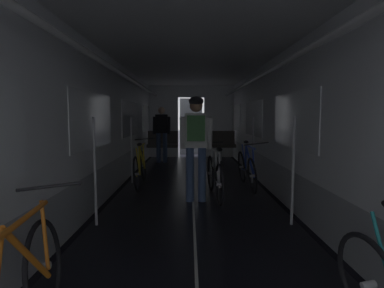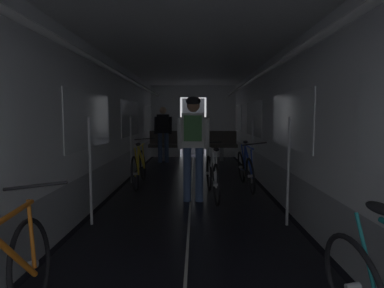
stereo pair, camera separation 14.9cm
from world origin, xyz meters
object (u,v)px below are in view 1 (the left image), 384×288
at_px(bicycle_yellow, 140,167).
at_px(person_cyclist_aisle, 196,137).
at_px(bench_seat_far_right, 220,143).
at_px(bicycle_white_in_aisle, 215,176).
at_px(person_standing_near_bench, 162,131).
at_px(bench_seat_far_left, 163,143).
at_px(bicycle_blue, 247,168).

bearing_deg(bicycle_yellow, person_cyclist_aisle, -47.52).
height_order(bench_seat_far_right, bicycle_white_in_aisle, bench_seat_far_right).
distance_m(bicycle_yellow, person_standing_near_bench, 3.32).
xyz_separation_m(bench_seat_far_left, bicycle_white_in_aisle, (1.28, -4.58, -0.18)).
height_order(person_cyclist_aisle, bicycle_white_in_aisle, person_cyclist_aisle).
bearing_deg(bicycle_blue, bench_seat_far_right, 92.58).
distance_m(bench_seat_far_left, person_cyclist_aisle, 4.96).
relative_size(bicycle_blue, person_standing_near_bench, 1.00).
xyz_separation_m(bicycle_blue, person_standing_near_bench, (-1.97, 3.44, 0.59)).
bearing_deg(person_cyclist_aisle, bench_seat_far_left, 101.08).
distance_m(bench_seat_far_left, person_standing_near_bench, 0.55).
bearing_deg(bicycle_white_in_aisle, bicycle_blue, 47.84).
xyz_separation_m(bench_seat_far_right, bicycle_yellow, (-1.95, -3.64, -0.18)).
height_order(bench_seat_far_left, bicycle_white_in_aisle, bench_seat_far_left).
height_order(bench_seat_far_right, person_cyclist_aisle, person_cyclist_aisle).
distance_m(bicycle_yellow, bicycle_blue, 2.13).
bearing_deg(person_standing_near_bench, bicycle_yellow, -92.73).
relative_size(bicycle_blue, bicycle_white_in_aisle, 1.00).
bearing_deg(bench_seat_far_right, bicycle_blue, -87.42).
bearing_deg(bicycle_blue, person_standing_near_bench, 119.79).
height_order(bench_seat_far_right, bicycle_yellow, bench_seat_far_right).
height_order(person_cyclist_aisle, person_standing_near_bench, person_cyclist_aisle).
distance_m(bench_seat_far_right, bicycle_white_in_aisle, 4.61).
bearing_deg(bicycle_yellow, bicycle_blue, -4.67).
relative_size(bench_seat_far_left, bicycle_white_in_aisle, 0.58).
bearing_deg(bicycle_white_in_aisle, bench_seat_far_right, 83.52).
xyz_separation_m(bench_seat_far_right, bicycle_blue, (0.17, -3.82, -0.19)).
bearing_deg(bench_seat_far_left, bicycle_yellow, -92.40).
xyz_separation_m(bicycle_yellow, person_cyclist_aisle, (1.10, -1.20, 0.69)).
bearing_deg(bicycle_white_in_aisle, bicycle_yellow, 146.79).
bearing_deg(bench_seat_far_right, bench_seat_far_left, 180.00).
distance_m(bicycle_yellow, bicycle_white_in_aisle, 1.71).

